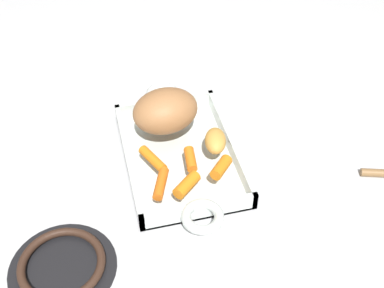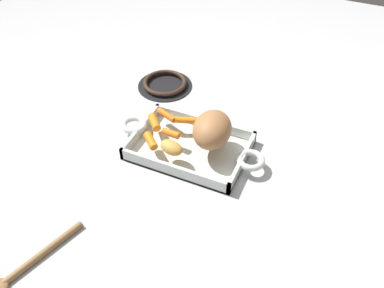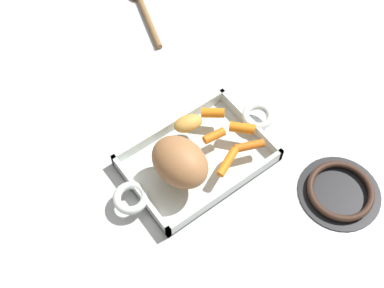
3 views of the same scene
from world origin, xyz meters
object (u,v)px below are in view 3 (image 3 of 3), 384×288
Objects in this scene: baby_carrot_center_left at (227,162)px; baby_carrot_northeast at (249,146)px; serving_spoon at (143,7)px; baby_carrot_short at (214,136)px; potato_halved at (188,123)px; stove_burner_rear at (340,191)px; pork_roast at (180,162)px; baby_carrot_southwest at (242,128)px; baby_carrot_northwest at (213,113)px; roasting_dish at (197,159)px.

baby_carrot_northeast is (0.06, 0.00, -0.00)m from baby_carrot_center_left.
baby_carrot_northeast is at bearing -170.46° from serving_spoon.
potato_halved is (-0.03, 0.05, 0.01)m from baby_carrot_short.
potato_halved reaches higher than stove_burner_rear.
potato_halved is at bearing 45.18° from pork_roast.
baby_carrot_southwest is (0.08, 0.04, 0.00)m from baby_carrot_center_left.
stove_burner_rear is (0.11, -0.29, -0.04)m from baby_carrot_northwest.
potato_halved is (0.02, 0.06, 0.04)m from roasting_dish.
baby_carrot_short is 0.97× the size of baby_carrot_northwest.
pork_roast is 0.10m from baby_carrot_center_left.
potato_halved is 0.35m from stove_burner_rear.
stove_burner_rear is at bearing -61.52° from baby_carrot_northeast.
potato_halved is at bearing 95.45° from baby_carrot_center_left.
stove_burner_rear reaches higher than serving_spoon.
potato_halved is 0.27× the size of serving_spoon.
serving_spoon is at bearing 75.64° from baby_carrot_short.
roasting_dish reaches higher than serving_spoon.
potato_halved is 0.37× the size of stove_burner_rear.
pork_roast reaches higher than baby_carrot_northwest.
baby_carrot_center_left is 1.35× the size of baby_carrot_northwest.
pork_roast is at bearing -179.25° from baby_carrot_southwest.
baby_carrot_northwest is 0.79× the size of baby_carrot_northeast.
stove_burner_rear is at bearing -69.67° from baby_carrot_northwest.
potato_halved is at bearing 121.56° from baby_carrot_northeast.
baby_carrot_southwest is at bearing -169.33° from serving_spoon.
roasting_dish is 6.40× the size of baby_carrot_northeast.
roasting_dish is at bearing 119.60° from baby_carrot_center_left.
serving_spoon is (0.06, 0.48, -0.04)m from baby_carrot_southwest.
pork_roast is at bearing 165.01° from baby_carrot_northeast.
potato_halved is (-0.06, 0.01, 0.01)m from baby_carrot_northwest.
baby_carrot_southwest is 0.12m from potato_halved.
baby_carrot_center_left is at bearing -114.06° from baby_carrot_northwest.
roasting_dish is 0.09m from pork_roast.
stove_burner_rear is (0.08, -0.22, -0.04)m from baby_carrot_southwest.
roasting_dish is 8.11× the size of baby_carrot_northwest.
potato_halved is (0.08, 0.08, -0.02)m from pork_roast.
serving_spoon is at bearing 65.15° from pork_roast.
baby_carrot_northwest is 0.29× the size of stove_burner_rear.
baby_carrot_short is at bearing 124.83° from baby_carrot_northeast.
baby_carrot_northeast is (0.04, -0.06, -0.00)m from baby_carrot_short.
baby_carrot_northwest is (0.03, 0.05, 0.00)m from baby_carrot_short.
baby_carrot_northwest is (-0.03, 0.07, -0.00)m from baby_carrot_southwest.
pork_roast is at bearing 172.69° from serving_spoon.
potato_halved is at bearing 71.02° from roasting_dish.
baby_carrot_short is 0.08m from baby_carrot_northeast.
baby_carrot_short is at bearing -176.82° from serving_spoon.
roasting_dish is 8.39× the size of baby_carrot_short.
pork_roast is 0.16m from baby_carrot_northeast.
potato_halved is at bearing 173.85° from baby_carrot_northwest.
baby_carrot_southwest is 1.08× the size of baby_carrot_northwest.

